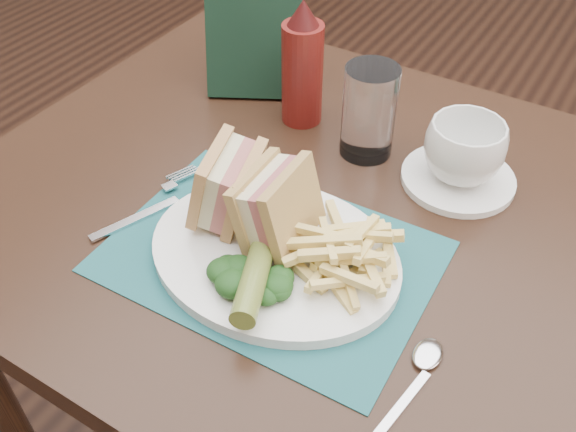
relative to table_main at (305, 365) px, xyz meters
The scene contains 16 objects.
floor 0.62m from the table_main, 90.00° to the left, with size 7.00×7.00×0.00m, color black.
table_main is the anchor object (origin of this frame).
placemat 0.39m from the table_main, 83.65° to the right, with size 0.37×0.27×0.00m, color #1B5257.
plate 0.40m from the table_main, 80.29° to the right, with size 0.30×0.24×0.01m, color white, non-canonical shape.
sandwich_half_a 0.46m from the table_main, 127.91° to the right, with size 0.06×0.10×0.09m, color tan, non-canonical shape.
sandwich_half_b 0.45m from the table_main, 94.90° to the right, with size 0.06×0.10×0.09m, color tan, non-canonical shape.
kale_garnish 0.44m from the table_main, 80.90° to the right, with size 0.11×0.08×0.03m, color black, non-canonical shape.
pickle_spear 0.45m from the table_main, 78.93° to the right, with size 0.03×0.03×0.12m, color #586A28.
fries_pile 0.44m from the table_main, 46.10° to the right, with size 0.18×0.20×0.05m, color #EBD175, non-canonical shape.
fork 0.43m from the table_main, 143.58° to the right, with size 0.03×0.17×0.01m, color silver, non-canonical shape.
spoon 0.48m from the table_main, 41.14° to the right, with size 0.03×0.15×0.01m, color silver, non-canonical shape.
saucer 0.43m from the table_main, 41.01° to the left, with size 0.15×0.15×0.01m, color white.
coffee_cup 0.47m from the table_main, 41.01° to the left, with size 0.10×0.10×0.08m, color white.
drinking_glass 0.46m from the table_main, 83.06° to the left, with size 0.07×0.07×0.13m, color white.
ketchup_bottle 0.50m from the table_main, 123.97° to the left, with size 0.06×0.06×0.19m, color #59120F, non-canonical shape.
check_presenter 0.57m from the table_main, 137.27° to the left, with size 0.15×0.02×0.24m, color black.
Camera 1 is at (0.30, -1.05, 1.29)m, focal length 40.00 mm.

